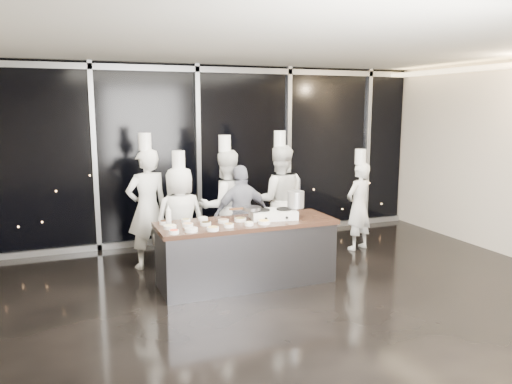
# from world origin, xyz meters

# --- Properties ---
(ground) EXTENTS (9.00, 9.00, 0.00)m
(ground) POSITION_xyz_m (0.00, 0.00, 0.00)
(ground) COLOR black
(ground) RESTS_ON ground
(room_shell) EXTENTS (9.02, 7.02, 3.21)m
(room_shell) POSITION_xyz_m (0.18, 0.00, 2.25)
(room_shell) COLOR beige
(room_shell) RESTS_ON ground
(window_wall) EXTENTS (8.90, 0.11, 3.20)m
(window_wall) POSITION_xyz_m (0.00, 3.43, 1.60)
(window_wall) COLOR black
(window_wall) RESTS_ON ground
(demo_counter) EXTENTS (2.46, 0.86, 0.90)m
(demo_counter) POSITION_xyz_m (0.00, 0.90, 0.45)
(demo_counter) COLOR #3C3B41
(demo_counter) RESTS_ON ground
(stove) EXTENTS (0.69, 0.49, 0.14)m
(stove) POSITION_xyz_m (0.41, 0.91, 0.96)
(stove) COLOR white
(stove) RESTS_ON demo_counter
(frying_pan) EXTENTS (0.47, 0.30, 0.04)m
(frying_pan) POSITION_xyz_m (0.08, 0.95, 1.06)
(frying_pan) COLOR slate
(frying_pan) RESTS_ON stove
(stock_pot) EXTENTS (0.27, 0.27, 0.23)m
(stock_pot) POSITION_xyz_m (0.74, 0.87, 1.16)
(stock_pot) COLOR #B2B2B5
(stock_pot) RESTS_ON stove
(prep_bowls) EXTENTS (1.40, 0.73, 0.05)m
(prep_bowls) POSITION_xyz_m (-0.56, 0.81, 0.93)
(prep_bowls) COLOR white
(prep_bowls) RESTS_ON demo_counter
(squeeze_bottle) EXTENTS (0.07, 0.07, 0.27)m
(squeeze_bottle) POSITION_xyz_m (-1.04, 1.07, 1.03)
(squeeze_bottle) COLOR white
(squeeze_bottle) RESTS_ON demo_counter
(chef_far_left) EXTENTS (0.77, 0.61, 2.07)m
(chef_far_left) POSITION_xyz_m (-1.15, 2.14, 0.94)
(chef_far_left) COLOR silver
(chef_far_left) RESTS_ON ground
(chef_left) EXTENTS (0.84, 0.61, 1.82)m
(chef_left) POSITION_xyz_m (-0.72, 1.82, 0.81)
(chef_left) COLOR silver
(chef_left) RESTS_ON ground
(chef_center) EXTENTS (0.91, 0.73, 2.02)m
(chef_center) POSITION_xyz_m (0.06, 2.01, 0.90)
(chef_center) COLOR silver
(chef_center) RESTS_ON ground
(guest) EXTENTS (0.94, 0.44, 1.57)m
(guest) POSITION_xyz_m (0.24, 1.76, 0.79)
(guest) COLOR black
(guest) RESTS_ON ground
(chef_right) EXTENTS (1.06, 0.92, 2.07)m
(chef_right) POSITION_xyz_m (0.99, 2.02, 0.93)
(chef_right) COLOR silver
(chef_right) RESTS_ON ground
(chef_side) EXTENTS (0.64, 0.52, 1.75)m
(chef_side) POSITION_xyz_m (2.40, 1.81, 0.78)
(chef_side) COLOR silver
(chef_side) RESTS_ON ground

